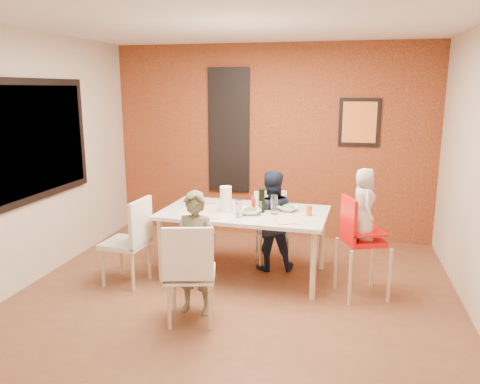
% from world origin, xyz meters
% --- Properties ---
extents(ground, '(4.50, 4.50, 0.00)m').
position_xyz_m(ground, '(0.00, 0.00, 0.00)').
color(ground, brown).
rests_on(ground, ground).
extents(ceiling, '(4.50, 4.50, 0.02)m').
position_xyz_m(ceiling, '(0.00, 0.00, 2.70)').
color(ceiling, silver).
rests_on(ceiling, wall_back).
extents(wall_back, '(4.50, 0.02, 2.70)m').
position_xyz_m(wall_back, '(0.00, 2.25, 1.35)').
color(wall_back, beige).
rests_on(wall_back, ground).
extents(wall_front, '(4.50, 0.02, 2.70)m').
position_xyz_m(wall_front, '(0.00, -2.25, 1.35)').
color(wall_front, beige).
rests_on(wall_front, ground).
extents(wall_left, '(0.02, 4.50, 2.70)m').
position_xyz_m(wall_left, '(-2.25, 0.00, 1.35)').
color(wall_left, beige).
rests_on(wall_left, ground).
extents(brick_accent_wall, '(4.50, 0.02, 2.70)m').
position_xyz_m(brick_accent_wall, '(0.00, 2.23, 1.35)').
color(brick_accent_wall, maroon).
rests_on(brick_accent_wall, ground).
extents(picture_window_frame, '(0.05, 1.70, 1.30)m').
position_xyz_m(picture_window_frame, '(-2.22, 0.20, 1.55)').
color(picture_window_frame, black).
rests_on(picture_window_frame, wall_left).
extents(picture_window_pane, '(0.02, 1.55, 1.15)m').
position_xyz_m(picture_window_pane, '(-2.21, 0.20, 1.55)').
color(picture_window_pane, black).
rests_on(picture_window_pane, wall_left).
extents(glassblock_strip, '(0.55, 0.03, 1.70)m').
position_xyz_m(glassblock_strip, '(-0.60, 2.21, 1.50)').
color(glassblock_strip, silver).
rests_on(glassblock_strip, wall_back).
extents(glassblock_surround, '(0.60, 0.03, 1.76)m').
position_xyz_m(glassblock_surround, '(-0.60, 2.21, 1.50)').
color(glassblock_surround, black).
rests_on(glassblock_surround, wall_back).
extents(art_print_frame, '(0.54, 0.03, 0.64)m').
position_xyz_m(art_print_frame, '(1.20, 2.21, 1.65)').
color(art_print_frame, black).
rests_on(art_print_frame, wall_back).
extents(art_print_canvas, '(0.44, 0.01, 0.54)m').
position_xyz_m(art_print_canvas, '(1.20, 2.19, 1.65)').
color(art_print_canvas, orange).
rests_on(art_print_canvas, wall_back).
extents(dining_table, '(1.87, 1.10, 0.76)m').
position_xyz_m(dining_table, '(-0.03, 0.64, 0.69)').
color(dining_table, silver).
rests_on(dining_table, ground).
extents(chair_near, '(0.53, 0.53, 0.95)m').
position_xyz_m(chair_near, '(-0.26, -0.58, 0.53)').
color(chair_near, white).
rests_on(chair_near, ground).
extents(chair_far, '(0.51, 0.51, 0.87)m').
position_xyz_m(chair_far, '(0.20, 1.14, 0.48)').
color(chair_far, white).
rests_on(chair_far, ground).
extents(chair_left, '(0.48, 0.48, 0.95)m').
position_xyz_m(chair_left, '(-1.15, 0.14, 0.53)').
color(chair_left, silver).
rests_on(chair_left, ground).
extents(high_chair, '(0.56, 0.56, 1.04)m').
position_xyz_m(high_chair, '(1.22, 0.37, 0.63)').
color(high_chair, red).
rests_on(high_chair, ground).
extents(child_near, '(0.45, 0.31, 1.18)m').
position_xyz_m(child_near, '(-0.28, -0.34, 0.59)').
color(child_near, brown).
rests_on(child_near, ground).
extents(child_far, '(0.67, 0.59, 1.18)m').
position_xyz_m(child_far, '(0.22, 0.91, 0.59)').
color(child_far, black).
rests_on(child_far, ground).
extents(toddler, '(0.30, 0.39, 0.72)m').
position_xyz_m(toddler, '(1.24, 0.39, 0.97)').
color(toddler, beige).
rests_on(toddler, high_chair).
extents(plate_near_left, '(0.30, 0.30, 0.01)m').
position_xyz_m(plate_near_left, '(-0.41, 0.30, 0.76)').
color(plate_near_left, white).
rests_on(plate_near_left, dining_table).
extents(plate_far_mid, '(0.29, 0.29, 0.01)m').
position_xyz_m(plate_far_mid, '(0.04, 0.94, 0.77)').
color(plate_far_mid, silver).
rests_on(plate_far_mid, dining_table).
extents(plate_near_right, '(0.25, 0.25, 0.01)m').
position_xyz_m(plate_near_right, '(0.48, 0.30, 0.76)').
color(plate_near_right, white).
rests_on(plate_near_right, dining_table).
extents(plate_far_left, '(0.27, 0.27, 0.01)m').
position_xyz_m(plate_far_left, '(-0.55, 0.92, 0.76)').
color(plate_far_left, silver).
rests_on(plate_far_left, dining_table).
extents(salad_bowl_a, '(0.31, 0.31, 0.06)m').
position_xyz_m(salad_bowl_a, '(0.06, 0.53, 0.79)').
color(salad_bowl_a, white).
rests_on(salad_bowl_a, dining_table).
extents(salad_bowl_b, '(0.27, 0.27, 0.05)m').
position_xyz_m(salad_bowl_b, '(0.45, 0.75, 0.79)').
color(salad_bowl_b, silver).
rests_on(salad_bowl_b, dining_table).
extents(wine_bottle, '(0.07, 0.07, 0.26)m').
position_xyz_m(wine_bottle, '(0.17, 0.63, 0.89)').
color(wine_bottle, black).
rests_on(wine_bottle, dining_table).
extents(wine_glass_a, '(0.07, 0.07, 0.19)m').
position_xyz_m(wine_glass_a, '(-0.03, 0.38, 0.85)').
color(wine_glass_a, silver).
rests_on(wine_glass_a, dining_table).
extents(wine_glass_b, '(0.07, 0.07, 0.21)m').
position_xyz_m(wine_glass_b, '(0.31, 0.59, 0.86)').
color(wine_glass_b, white).
rests_on(wine_glass_b, dining_table).
extents(paper_towel_roll, '(0.13, 0.13, 0.29)m').
position_xyz_m(paper_towel_roll, '(-0.22, 0.55, 0.90)').
color(paper_towel_roll, white).
rests_on(paper_towel_roll, dining_table).
extents(condiment_red, '(0.04, 0.04, 0.15)m').
position_xyz_m(condiment_red, '(0.08, 0.62, 0.83)').
color(condiment_red, red).
rests_on(condiment_red, dining_table).
extents(condiment_green, '(0.03, 0.03, 0.13)m').
position_xyz_m(condiment_green, '(0.16, 0.60, 0.82)').
color(condiment_green, '#357226').
rests_on(condiment_green, dining_table).
extents(condiment_brown, '(0.04, 0.04, 0.15)m').
position_xyz_m(condiment_brown, '(0.06, 0.71, 0.83)').
color(condiment_brown, brown).
rests_on(condiment_brown, dining_table).
extents(sippy_cup, '(0.06, 0.06, 0.11)m').
position_xyz_m(sippy_cup, '(0.69, 0.60, 0.81)').
color(sippy_cup, '#D66117').
rests_on(sippy_cup, dining_table).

